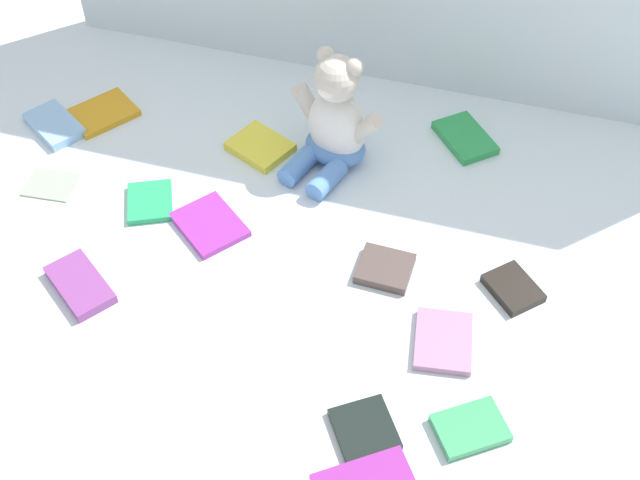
{
  "coord_description": "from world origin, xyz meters",
  "views": [
    {
      "loc": [
        0.22,
        -0.94,
        1.1
      ],
      "look_at": [
        -0.02,
        -0.1,
        0.1
      ],
      "focal_mm": 46.09,
      "sensor_mm": 36.0,
      "label": 1
    }
  ],
  "objects_px": {
    "book_case_0": "(80,285)",
    "book_case_10": "(465,138)",
    "book_case_2": "(385,269)",
    "book_case_9": "(55,125)",
    "book_case_6": "(364,429)",
    "book_case_12": "(51,184)",
    "teddy_bear": "(335,123)",
    "book_case_1": "(443,341)",
    "book_case_3": "(260,147)",
    "book_case_13": "(470,428)",
    "book_case_7": "(210,225)",
    "book_case_4": "(150,202)",
    "book_case_8": "(102,113)",
    "book_case_5": "(513,288)"
  },
  "relations": [
    {
      "from": "book_case_2",
      "to": "book_case_3",
      "type": "relative_size",
      "value": 0.81
    },
    {
      "from": "book_case_3",
      "to": "book_case_4",
      "type": "relative_size",
      "value": 1.14
    },
    {
      "from": "book_case_6",
      "to": "book_case_8",
      "type": "height_order",
      "value": "same"
    },
    {
      "from": "book_case_7",
      "to": "book_case_1",
      "type": "bearing_deg",
      "value": -67.92
    },
    {
      "from": "book_case_13",
      "to": "book_case_6",
      "type": "bearing_deg",
      "value": -108.49
    },
    {
      "from": "book_case_4",
      "to": "book_case_6",
      "type": "distance_m",
      "value": 0.6
    },
    {
      "from": "book_case_7",
      "to": "book_case_6",
      "type": "bearing_deg",
      "value": -92.46
    },
    {
      "from": "book_case_12",
      "to": "book_case_3",
      "type": "bearing_deg",
      "value": 115.45
    },
    {
      "from": "book_case_1",
      "to": "book_case_4",
      "type": "xyz_separation_m",
      "value": [
        -0.58,
        0.15,
        -0.0
      ]
    },
    {
      "from": "book_case_0",
      "to": "book_case_3",
      "type": "relative_size",
      "value": 1.16
    },
    {
      "from": "book_case_0",
      "to": "book_case_6",
      "type": "relative_size",
      "value": 1.44
    },
    {
      "from": "book_case_5",
      "to": "book_case_10",
      "type": "relative_size",
      "value": 0.72
    },
    {
      "from": "book_case_8",
      "to": "book_case_12",
      "type": "relative_size",
      "value": 1.36
    },
    {
      "from": "book_case_4",
      "to": "book_case_7",
      "type": "bearing_deg",
      "value": 145.43
    },
    {
      "from": "book_case_9",
      "to": "book_case_6",
      "type": "bearing_deg",
      "value": 90.41
    },
    {
      "from": "book_case_10",
      "to": "book_case_13",
      "type": "relative_size",
      "value": 1.23
    },
    {
      "from": "book_case_6",
      "to": "book_case_10",
      "type": "xyz_separation_m",
      "value": [
        0.03,
        0.68,
        0.0
      ]
    },
    {
      "from": "book_case_2",
      "to": "book_case_7",
      "type": "bearing_deg",
      "value": 89.34
    },
    {
      "from": "book_case_9",
      "to": "book_case_13",
      "type": "relative_size",
      "value": 1.24
    },
    {
      "from": "book_case_4",
      "to": "book_case_2",
      "type": "bearing_deg",
      "value": 150.91
    },
    {
      "from": "book_case_4",
      "to": "book_case_12",
      "type": "xyz_separation_m",
      "value": [
        -0.2,
        -0.01,
        -0.0
      ]
    },
    {
      "from": "book_case_9",
      "to": "book_case_0",
      "type": "bearing_deg",
      "value": 66.48
    },
    {
      "from": "book_case_1",
      "to": "book_case_3",
      "type": "distance_m",
      "value": 0.56
    },
    {
      "from": "book_case_3",
      "to": "book_case_2",
      "type": "bearing_deg",
      "value": -102.83
    },
    {
      "from": "book_case_10",
      "to": "book_case_5",
      "type": "bearing_deg",
      "value": -108.92
    },
    {
      "from": "book_case_0",
      "to": "book_case_12",
      "type": "relative_size",
      "value": 1.42
    },
    {
      "from": "book_case_10",
      "to": "book_case_9",
      "type": "bearing_deg",
      "value": 152.91
    },
    {
      "from": "book_case_4",
      "to": "book_case_8",
      "type": "height_order",
      "value": "same"
    },
    {
      "from": "book_case_3",
      "to": "book_case_13",
      "type": "distance_m",
      "value": 0.7
    },
    {
      "from": "book_case_5",
      "to": "book_case_13",
      "type": "height_order",
      "value": "same"
    },
    {
      "from": "book_case_13",
      "to": "book_case_7",
      "type": "bearing_deg",
      "value": -152.73
    },
    {
      "from": "book_case_8",
      "to": "book_case_5",
      "type": "bearing_deg",
      "value": -158.69
    },
    {
      "from": "book_case_5",
      "to": "book_case_13",
      "type": "relative_size",
      "value": 0.88
    },
    {
      "from": "book_case_0",
      "to": "book_case_3",
      "type": "xyz_separation_m",
      "value": [
        0.18,
        0.41,
        -0.0
      ]
    },
    {
      "from": "teddy_bear",
      "to": "book_case_2",
      "type": "bearing_deg",
      "value": -39.64
    },
    {
      "from": "book_case_1",
      "to": "book_case_12",
      "type": "bearing_deg",
      "value": -18.8
    },
    {
      "from": "book_case_0",
      "to": "book_case_6",
      "type": "distance_m",
      "value": 0.54
    },
    {
      "from": "book_case_2",
      "to": "book_case_8",
      "type": "distance_m",
      "value": 0.7
    },
    {
      "from": "book_case_2",
      "to": "book_case_10",
      "type": "xyz_separation_m",
      "value": [
        0.08,
        0.37,
        -0.0
      ]
    },
    {
      "from": "book_case_1",
      "to": "book_case_3",
      "type": "relative_size",
      "value": 1.02
    },
    {
      "from": "book_case_12",
      "to": "book_case_9",
      "type": "bearing_deg",
      "value": -159.65
    },
    {
      "from": "book_case_6",
      "to": "book_case_8",
      "type": "relative_size",
      "value": 0.72
    },
    {
      "from": "book_case_5",
      "to": "book_case_12",
      "type": "height_order",
      "value": "book_case_5"
    },
    {
      "from": "book_case_2",
      "to": "book_case_12",
      "type": "distance_m",
      "value": 0.66
    },
    {
      "from": "book_case_9",
      "to": "book_case_13",
      "type": "distance_m",
      "value": 1.02
    },
    {
      "from": "book_case_6",
      "to": "book_case_12",
      "type": "height_order",
      "value": "book_case_6"
    },
    {
      "from": "book_case_2",
      "to": "book_case_4",
      "type": "bearing_deg",
      "value": 87.19
    },
    {
      "from": "book_case_0",
      "to": "book_case_10",
      "type": "bearing_deg",
      "value": -9.47
    },
    {
      "from": "book_case_4",
      "to": "book_case_13",
      "type": "relative_size",
      "value": 0.97
    },
    {
      "from": "book_case_2",
      "to": "book_case_9",
      "type": "distance_m",
      "value": 0.75
    }
  ]
}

